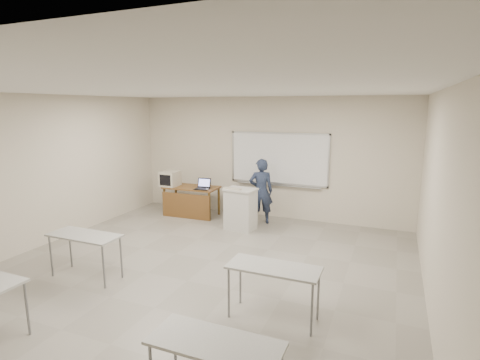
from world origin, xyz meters
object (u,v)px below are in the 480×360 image
at_px(whiteboard, 279,159).
at_px(instructor_desk, 189,196).
at_px(presenter, 261,191).
at_px(keyboard, 232,189).
at_px(laptop, 203,187).
at_px(podium, 241,209).
at_px(mouse, 207,189).
at_px(crt_monitor, 170,179).

relative_size(whiteboard, instructor_desk, 1.79).
bearing_deg(presenter, whiteboard, -135.28).
distance_m(whiteboard, presenter, 0.96).
xyz_separation_m(whiteboard, keyboard, (-0.65, -1.37, -0.52)).
height_order(instructor_desk, laptop, laptop).
xyz_separation_m(whiteboard, instructor_desk, (-2.10, -0.78, -0.94)).
distance_m(podium, keyboard, 0.52).
relative_size(instructor_desk, keyboard, 3.30).
xyz_separation_m(instructor_desk, mouse, (0.55, -0.09, 0.23)).
distance_m(podium, presenter, 0.75).
relative_size(laptop, mouse, 3.78).
relative_size(crt_monitor, keyboard, 1.11).
bearing_deg(podium, keyboard, -135.55).
height_order(mouse, presenter, presenter).
height_order(podium, laptop, laptop).
relative_size(whiteboard, podium, 2.61).
bearing_deg(crt_monitor, laptop, 0.55).
relative_size(instructor_desk, laptop, 4.02).
xyz_separation_m(whiteboard, mouse, (-1.55, -0.87, -0.71)).
relative_size(crt_monitor, laptop, 1.36).
height_order(podium, keyboard, keyboard).
height_order(instructor_desk, crt_monitor, crt_monitor).
height_order(whiteboard, instructor_desk, whiteboard).
distance_m(whiteboard, laptop, 1.99).
relative_size(crt_monitor, mouse, 5.13).
bearing_deg(whiteboard, keyboard, -115.41).
distance_m(laptop, presenter, 1.47).
height_order(laptop, keyboard, laptop).
distance_m(whiteboard, mouse, 1.91).
bearing_deg(laptop, keyboard, -33.79).
xyz_separation_m(podium, presenter, (0.26, 0.64, 0.30)).
distance_m(mouse, keyboard, 1.05).
xyz_separation_m(podium, mouse, (-1.05, 0.38, 0.29)).
relative_size(laptop, presenter, 0.22).
bearing_deg(keyboard, crt_monitor, 171.16).
bearing_deg(presenter, keyboard, 37.45).
bearing_deg(instructor_desk, whiteboard, 18.44).
bearing_deg(whiteboard, podium, -111.83).
height_order(podium, presenter, presenter).
bearing_deg(podium, laptop, 164.93).
bearing_deg(mouse, presenter, -12.10).
bearing_deg(instructor_desk, podium, -18.26).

